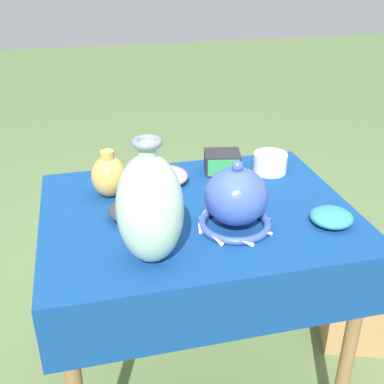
{
  "coord_description": "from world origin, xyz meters",
  "views": [
    {
      "loc": [
        -0.31,
        -1.24,
        1.49
      ],
      "look_at": [
        -0.05,
        -0.13,
        0.91
      ],
      "focal_mm": 45.0,
      "sensor_mm": 36.0,
      "label": 1
    }
  ],
  "objects_px": {
    "vase_tall_bulbous": "(150,208)",
    "mosaic_tile_box": "(222,162)",
    "bowl_shallow_charcoal": "(133,210)",
    "vase_dome_bell": "(236,200)",
    "wooden_crate": "(373,308)",
    "bowl_shallow_teal": "(331,217)",
    "pot_squat_ivory": "(270,163)",
    "jar_round_ochre": "(109,176)",
    "bowl_shallow_rose": "(166,176)"
  },
  "relations": [
    {
      "from": "vase_tall_bulbous",
      "to": "mosaic_tile_box",
      "type": "distance_m",
      "value": 0.58
    },
    {
      "from": "mosaic_tile_box",
      "to": "bowl_shallow_charcoal",
      "type": "xyz_separation_m",
      "value": [
        -0.35,
        -0.25,
        -0.01
      ]
    },
    {
      "from": "vase_dome_bell",
      "to": "wooden_crate",
      "type": "bearing_deg",
      "value": 18.27
    },
    {
      "from": "bowl_shallow_teal",
      "to": "vase_tall_bulbous",
      "type": "bearing_deg",
      "value": -174.56
    },
    {
      "from": "vase_tall_bulbous",
      "to": "pot_squat_ivory",
      "type": "bearing_deg",
      "value": 41.08
    },
    {
      "from": "jar_round_ochre",
      "to": "bowl_shallow_charcoal",
      "type": "distance_m",
      "value": 0.17
    },
    {
      "from": "vase_dome_bell",
      "to": "jar_round_ochre",
      "type": "relative_size",
      "value": 1.43
    },
    {
      "from": "mosaic_tile_box",
      "to": "vase_dome_bell",
      "type": "bearing_deg",
      "value": -89.92
    },
    {
      "from": "jar_round_ochre",
      "to": "vase_dome_bell",
      "type": "bearing_deg",
      "value": -40.23
    },
    {
      "from": "bowl_shallow_rose",
      "to": "wooden_crate",
      "type": "distance_m",
      "value": 1.08
    },
    {
      "from": "vase_tall_bulbous",
      "to": "vase_dome_bell",
      "type": "bearing_deg",
      "value": 21.53
    },
    {
      "from": "jar_round_ochre",
      "to": "bowl_shallow_teal",
      "type": "distance_m",
      "value": 0.68
    },
    {
      "from": "vase_dome_bell",
      "to": "wooden_crate",
      "type": "xyz_separation_m",
      "value": [
        0.71,
        0.24,
        -0.73
      ]
    },
    {
      "from": "vase_dome_bell",
      "to": "wooden_crate",
      "type": "height_order",
      "value": "vase_dome_bell"
    },
    {
      "from": "vase_tall_bulbous",
      "to": "wooden_crate",
      "type": "distance_m",
      "value": 1.29
    },
    {
      "from": "bowl_shallow_charcoal",
      "to": "bowl_shallow_rose",
      "type": "bearing_deg",
      "value": 55.6
    },
    {
      "from": "wooden_crate",
      "to": "bowl_shallow_rose",
      "type": "bearing_deg",
      "value": -167.91
    },
    {
      "from": "pot_squat_ivory",
      "to": "vase_tall_bulbous",
      "type": "bearing_deg",
      "value": -138.92
    },
    {
      "from": "vase_tall_bulbous",
      "to": "bowl_shallow_rose",
      "type": "height_order",
      "value": "vase_tall_bulbous"
    },
    {
      "from": "mosaic_tile_box",
      "to": "jar_round_ochre",
      "type": "relative_size",
      "value": 0.91
    },
    {
      "from": "bowl_shallow_charcoal",
      "to": "wooden_crate",
      "type": "relative_size",
      "value": 0.29
    },
    {
      "from": "vase_tall_bulbous",
      "to": "mosaic_tile_box",
      "type": "height_order",
      "value": "vase_tall_bulbous"
    },
    {
      "from": "mosaic_tile_box",
      "to": "pot_squat_ivory",
      "type": "height_order",
      "value": "mosaic_tile_box"
    },
    {
      "from": "bowl_shallow_charcoal",
      "to": "bowl_shallow_rose",
      "type": "relative_size",
      "value": 0.98
    },
    {
      "from": "vase_dome_bell",
      "to": "pot_squat_ivory",
      "type": "distance_m",
      "value": 0.4
    },
    {
      "from": "bowl_shallow_teal",
      "to": "bowl_shallow_rose",
      "type": "relative_size",
      "value": 0.84
    },
    {
      "from": "bowl_shallow_charcoal",
      "to": "wooden_crate",
      "type": "height_order",
      "value": "bowl_shallow_charcoal"
    },
    {
      "from": "vase_tall_bulbous",
      "to": "pot_squat_ivory",
      "type": "xyz_separation_m",
      "value": [
        0.49,
        0.43,
        -0.11
      ]
    },
    {
      "from": "vase_tall_bulbous",
      "to": "mosaic_tile_box",
      "type": "relative_size",
      "value": 2.35
    },
    {
      "from": "jar_round_ochre",
      "to": "pot_squat_ivory",
      "type": "xyz_separation_m",
      "value": [
        0.56,
        0.05,
        -0.03
      ]
    },
    {
      "from": "vase_tall_bulbous",
      "to": "wooden_crate",
      "type": "height_order",
      "value": "vase_tall_bulbous"
    },
    {
      "from": "bowl_shallow_charcoal",
      "to": "wooden_crate",
      "type": "xyz_separation_m",
      "value": [
        0.99,
        0.12,
        -0.67
      ]
    },
    {
      "from": "mosaic_tile_box",
      "to": "bowl_shallow_rose",
      "type": "distance_m",
      "value": 0.21
    },
    {
      "from": "jar_round_ochre",
      "to": "wooden_crate",
      "type": "relative_size",
      "value": 0.31
    },
    {
      "from": "vase_tall_bulbous",
      "to": "bowl_shallow_rose",
      "type": "relative_size",
      "value": 2.24
    },
    {
      "from": "mosaic_tile_box",
      "to": "bowl_shallow_rose",
      "type": "bearing_deg",
      "value": -156.3
    },
    {
      "from": "wooden_crate",
      "to": "jar_round_ochre",
      "type": "bearing_deg",
      "value": -164.44
    },
    {
      "from": "vase_dome_bell",
      "to": "mosaic_tile_box",
      "type": "height_order",
      "value": "vase_dome_bell"
    },
    {
      "from": "bowl_shallow_rose",
      "to": "vase_dome_bell",
      "type": "bearing_deg",
      "value": -66.91
    },
    {
      "from": "jar_round_ochre",
      "to": "pot_squat_ivory",
      "type": "relative_size",
      "value": 1.29
    },
    {
      "from": "pot_squat_ivory",
      "to": "vase_dome_bell",
      "type": "bearing_deg",
      "value": -125.76
    },
    {
      "from": "vase_dome_bell",
      "to": "mosaic_tile_box",
      "type": "relative_size",
      "value": 1.57
    },
    {
      "from": "vase_tall_bulbous",
      "to": "bowl_shallow_rose",
      "type": "distance_m",
      "value": 0.45
    },
    {
      "from": "pot_squat_ivory",
      "to": "wooden_crate",
      "type": "xyz_separation_m",
      "value": [
        0.48,
        -0.09,
        -0.68
      ]
    },
    {
      "from": "vase_dome_bell",
      "to": "mosaic_tile_box",
      "type": "distance_m",
      "value": 0.38
    },
    {
      "from": "jar_round_ochre",
      "to": "bowl_shallow_rose",
      "type": "relative_size",
      "value": 1.04
    },
    {
      "from": "mosaic_tile_box",
      "to": "bowl_shallow_charcoal",
      "type": "distance_m",
      "value": 0.43
    },
    {
      "from": "bowl_shallow_teal",
      "to": "wooden_crate",
      "type": "xyz_separation_m",
      "value": [
        0.44,
        0.29,
        -0.67
      ]
    },
    {
      "from": "wooden_crate",
      "to": "pot_squat_ivory",
      "type": "bearing_deg",
      "value": -172.87
    },
    {
      "from": "bowl_shallow_charcoal",
      "to": "mosaic_tile_box",
      "type": "bearing_deg",
      "value": 35.58
    }
  ]
}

